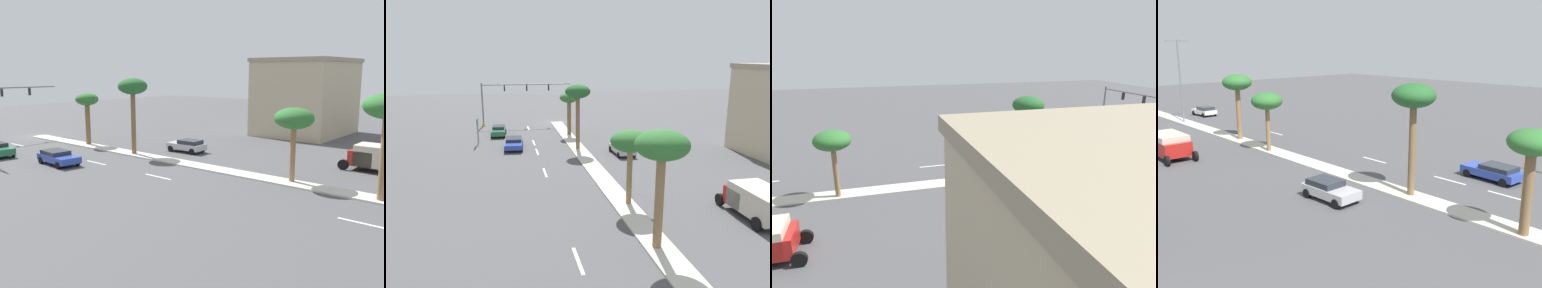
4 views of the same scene
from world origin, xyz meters
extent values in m
plane|color=#4C4C4F|center=(0.00, 30.12, 0.00)|extent=(160.00, 160.00, 0.00)
cube|color=beige|center=(0.00, 38.72, 0.06)|extent=(1.80, 77.45, 0.12)
cube|color=silver|center=(4.90, 4.00, 0.01)|extent=(0.20, 2.80, 0.01)
cube|color=silver|center=(4.90, 13.98, 0.01)|extent=(0.20, 2.80, 0.01)
cube|color=silver|center=(4.90, 18.57, 0.01)|extent=(0.20, 2.80, 0.01)
cube|color=silver|center=(4.90, 26.54, 0.01)|extent=(0.20, 2.80, 0.01)
cube|color=silver|center=(4.90, 42.44, 0.01)|extent=(0.20, 2.80, 0.01)
cylinder|color=slate|center=(11.66, 0.79, 3.35)|extent=(0.24, 0.24, 6.71)
cylinder|color=gold|center=(11.66, 0.79, 0.25)|extent=(0.53, 0.53, 0.50)
cylinder|color=slate|center=(4.73, 0.79, 6.38)|extent=(13.86, 0.16, 0.16)
cube|color=black|center=(8.20, 0.79, 5.83)|extent=(0.20, 0.32, 0.90)
sphere|color=#19D83F|center=(8.20, 0.67, 5.53)|extent=(0.18, 0.18, 0.18)
cube|color=black|center=(4.73, 0.79, 5.83)|extent=(0.20, 0.32, 0.90)
sphere|color=#19D83F|center=(4.73, 0.67, 5.53)|extent=(0.18, 0.18, 0.18)
cube|color=black|center=(1.27, 0.79, 5.83)|extent=(0.20, 0.32, 0.90)
sphere|color=#19D83F|center=(1.27, 0.67, 5.53)|extent=(0.18, 0.18, 0.18)
cylinder|color=gray|center=(11.76, 12.61, 1.65)|extent=(0.10, 0.10, 3.30)
cylinder|color=gray|center=(11.76, 14.14, 1.65)|extent=(0.10, 0.10, 3.30)
cube|color=#19723F|center=(11.76, 13.38, 2.85)|extent=(0.08, 1.70, 0.90)
cylinder|color=brown|center=(-0.37, 10.24, 2.45)|extent=(0.55, 0.55, 4.66)
ellipsoid|color=#2D6B2D|center=(-0.37, 10.24, 5.22)|extent=(2.55, 2.55, 1.40)
cylinder|color=brown|center=(0.06, 18.40, 3.23)|extent=(0.47, 0.47, 6.22)
ellipsoid|color=#235B28|center=(0.06, 18.40, 6.85)|extent=(2.92, 2.92, 1.60)
cylinder|color=olive|center=(-0.36, 35.51, 2.25)|extent=(0.41, 0.41, 4.26)
ellipsoid|color=#2D6B2D|center=(-0.36, 35.51, 4.89)|extent=(2.92, 2.92, 1.61)
cylinder|color=olive|center=(0.16, 42.03, 2.88)|extent=(0.51, 0.51, 5.52)
ellipsoid|color=#2D6B2D|center=(0.16, 42.03, 6.17)|extent=(3.03, 3.03, 1.67)
cube|color=#2D47AD|center=(7.47, 16.58, 0.60)|extent=(2.28, 4.56, 0.56)
cube|color=#262B33|center=(7.44, 16.02, 1.06)|extent=(1.95, 2.55, 0.36)
cylinder|color=black|center=(6.63, 18.19, 0.32)|extent=(0.26, 0.65, 0.64)
cylinder|color=black|center=(8.52, 18.07, 0.32)|extent=(0.26, 0.65, 0.64)
cylinder|color=black|center=(6.43, 15.08, 0.32)|extent=(0.26, 0.65, 0.64)
cylinder|color=black|center=(8.32, 14.96, 0.32)|extent=(0.26, 0.65, 0.64)
cube|color=#B2B2B7|center=(-4.40, 21.53, 0.62)|extent=(2.03, 4.09, 0.60)
cube|color=#262B33|center=(-4.42, 22.03, 1.11)|extent=(1.77, 2.28, 0.39)
cylinder|color=black|center=(-3.46, 20.17, 0.32)|extent=(0.25, 0.65, 0.64)
cylinder|color=black|center=(-5.23, 20.09, 0.32)|extent=(0.25, 0.65, 0.64)
cylinder|color=black|center=(-3.58, 22.97, 0.32)|extent=(0.25, 0.65, 0.64)
cylinder|color=black|center=(-5.35, 22.90, 0.32)|extent=(0.25, 0.65, 0.64)
cube|color=#287047|center=(9.28, 8.71, 0.63)|extent=(2.03, 4.25, 0.62)
cube|color=#262B33|center=(9.25, 8.19, 1.13)|extent=(1.73, 2.37, 0.37)
cylinder|color=black|center=(8.53, 10.21, 0.32)|extent=(0.26, 0.65, 0.64)
cylinder|color=black|center=(10.21, 10.11, 0.32)|extent=(0.26, 0.65, 0.64)
cylinder|color=black|center=(8.35, 7.32, 0.32)|extent=(0.26, 0.65, 0.64)
cylinder|color=black|center=(10.03, 7.21, 0.32)|extent=(0.26, 0.65, 0.64)
cube|color=#B21E19|center=(-8.20, 38.27, 1.08)|extent=(2.44, 2.00, 1.26)
cube|color=beige|center=(-8.20, 39.83, 1.34)|extent=(2.44, 4.25, 1.77)
cylinder|color=black|center=(-6.98, 36.99, 0.45)|extent=(0.28, 0.90, 0.90)
cylinder|color=black|center=(-9.42, 36.99, 0.45)|extent=(0.28, 0.90, 0.90)
cylinder|color=black|center=(-6.98, 41.20, 0.45)|extent=(0.28, 0.90, 0.90)
camera|label=1|loc=(27.50, 49.07, 8.27)|focal=38.45mm
camera|label=2|loc=(8.51, 60.28, 10.92)|focal=34.78mm
camera|label=3|loc=(-27.76, 32.59, 12.02)|focal=31.47mm
camera|label=4|loc=(-21.75, 0.80, 10.14)|focal=40.28mm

